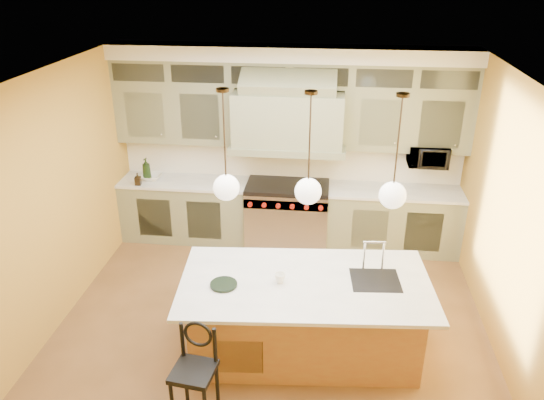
# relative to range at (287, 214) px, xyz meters

# --- Properties ---
(floor) EXTENTS (5.00, 5.00, 0.00)m
(floor) POSITION_rel_range_xyz_m (0.00, -2.14, -0.49)
(floor) COLOR brown
(floor) RESTS_ON ground
(ceiling) EXTENTS (5.00, 5.00, 0.00)m
(ceiling) POSITION_rel_range_xyz_m (0.00, -2.14, 2.41)
(ceiling) COLOR white
(ceiling) RESTS_ON wall_back
(wall_back) EXTENTS (5.00, 0.00, 5.00)m
(wall_back) POSITION_rel_range_xyz_m (0.00, 0.36, 0.96)
(wall_back) COLOR #BC8C33
(wall_back) RESTS_ON ground
(wall_left) EXTENTS (0.00, 5.00, 5.00)m
(wall_left) POSITION_rel_range_xyz_m (-2.50, -2.14, 0.96)
(wall_left) COLOR #BC8C33
(wall_left) RESTS_ON ground
(wall_right) EXTENTS (0.00, 5.00, 5.00)m
(wall_right) POSITION_rel_range_xyz_m (2.50, -2.14, 0.96)
(wall_right) COLOR #BC8C33
(wall_right) RESTS_ON ground
(back_cabinetry) EXTENTS (5.00, 0.77, 2.90)m
(back_cabinetry) POSITION_rel_range_xyz_m (0.00, 0.09, 0.94)
(back_cabinetry) COLOR gray
(back_cabinetry) RESTS_ON floor
(range) EXTENTS (1.20, 0.74, 0.96)m
(range) POSITION_rel_range_xyz_m (0.00, 0.00, 0.00)
(range) COLOR silver
(range) RESTS_ON floor
(kitchen_island) EXTENTS (2.69, 1.57, 1.35)m
(kitchen_island) POSITION_rel_range_xyz_m (0.41, -2.40, -0.01)
(kitchen_island) COLOR #9A5D36
(kitchen_island) RESTS_ON floor
(counter_stool) EXTENTS (0.41, 0.41, 1.05)m
(counter_stool) POSITION_rel_range_xyz_m (-0.52, -3.52, 0.11)
(counter_stool) COLOR black
(counter_stool) RESTS_ON floor
(microwave) EXTENTS (0.54, 0.37, 0.30)m
(microwave) POSITION_rel_range_xyz_m (1.95, 0.11, 0.96)
(microwave) COLOR black
(microwave) RESTS_ON back_cabinetry
(oil_bottle_a) EXTENTS (0.14, 0.14, 0.33)m
(oil_bottle_a) POSITION_rel_range_xyz_m (-2.11, 0.01, 0.62)
(oil_bottle_a) COLOR black
(oil_bottle_a) RESTS_ON back_cabinetry
(oil_bottle_b) EXTENTS (0.09, 0.09, 0.18)m
(oil_bottle_b) POSITION_rel_range_xyz_m (-2.17, -0.22, 0.55)
(oil_bottle_b) COLOR black
(oil_bottle_b) RESTS_ON back_cabinetry
(fruit_bowl) EXTENTS (0.33, 0.33, 0.08)m
(fruit_bowl) POSITION_rel_range_xyz_m (-2.04, 0.01, 0.49)
(fruit_bowl) COLOR white
(fruit_bowl) RESTS_ON back_cabinetry
(cup) EXTENTS (0.12, 0.12, 0.10)m
(cup) POSITION_rel_range_xyz_m (0.14, -2.48, 0.49)
(cup) COLOR white
(cup) RESTS_ON kitchen_island
(pendant_left) EXTENTS (0.26, 0.26, 1.11)m
(pendant_left) POSITION_rel_range_xyz_m (-0.40, -2.39, 1.46)
(pendant_left) COLOR #2D2319
(pendant_left) RESTS_ON ceiling
(pendant_center) EXTENTS (0.26, 0.26, 1.11)m
(pendant_center) POSITION_rel_range_xyz_m (0.40, -2.39, 1.46)
(pendant_center) COLOR #2D2319
(pendant_center) RESTS_ON ceiling
(pendant_right) EXTENTS (0.26, 0.26, 1.11)m
(pendant_right) POSITION_rel_range_xyz_m (1.20, -2.39, 1.46)
(pendant_right) COLOR #2D2319
(pendant_right) RESTS_ON ceiling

